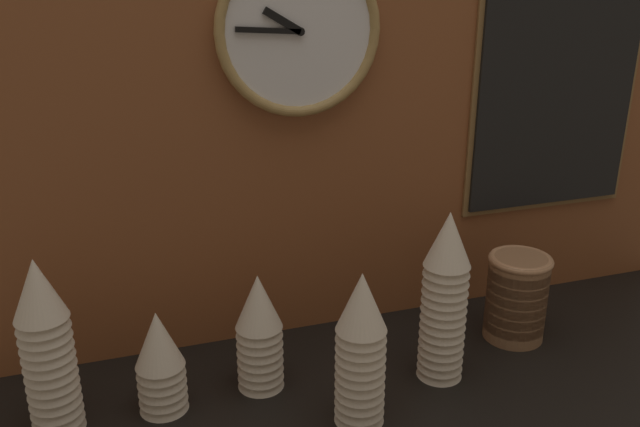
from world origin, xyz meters
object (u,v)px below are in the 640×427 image
Objects in this scene: cup_stack_center_left at (259,332)px; wall_clock at (299,31)px; cup_stack_left at (160,362)px; bowl_stack_right at (517,295)px; cup_stack_center_right at (445,297)px; cup_stack_far_left at (47,348)px; cup_stack_center at (361,349)px; menu_board at (556,96)px.

cup_stack_center_left is 0.72× the size of wall_clock.
bowl_stack_right is at bearing 1.34° from cup_stack_left.
cup_stack_center_right is (50.62, -6.06, 7.02)cm from cup_stack_left.
cup_stack_far_left is 1.71× the size of bowl_stack_right.
cup_stack_left is (-31.35, 13.61, -4.38)cm from cup_stack_center.
cup_stack_far_left is 89.20cm from bowl_stack_right.
cup_stack_center_left is at bearing 167.35° from cup_stack_center_right.
cup_stack_center_right is at bearing -6.82° from cup_stack_left.
bowl_stack_right is at bearing 1.08° from cup_stack_far_left.
cup_stack_center_left is 1.23× the size of bowl_stack_right.
cup_stack_center_left is 0.44× the size of menu_board.
menu_board is at bearing 0.89° from wall_clock.
cup_stack_center is 20.86cm from cup_stack_center_right.
menu_board is at bearing 29.41° from cup_stack_center.
cup_stack_center_right reaches higher than bowl_stack_right.
menu_board is at bearing 33.11° from cup_stack_center_right.
cup_stack_left is 1.04× the size of bowl_stack_right.
bowl_stack_right is at bearing -21.06° from wall_clock.
cup_stack_center_right reaches higher than cup_stack_center_left.
cup_stack_far_left reaches higher than cup_stack_left.
cup_stack_center_left is 17.90cm from cup_stack_left.
cup_stack_far_left is 50.53cm from cup_stack_center.
cup_stack_left is 71.70cm from bowl_stack_right.
cup_stack_center is at bearing -23.47° from cup_stack_left.
cup_stack_center_left reaches higher than cup_stack_left.
wall_clock reaches higher than menu_board.
cup_stack_center_left is 34.08cm from cup_stack_center_right.
cup_stack_center is 43.36cm from bowl_stack_right.
menu_board is (105.38, 18.38, 30.75)cm from cup_stack_far_left.
bowl_stack_right is 0.59× the size of wall_clock.
cup_stack_left is 63.00cm from wall_clock.
cup_stack_center_right is at bearing -159.85° from bowl_stack_right.
wall_clock is (-0.74, 31.10, 47.83)cm from cup_stack_center.
cup_stack_left is at bearing 173.18° from cup_stack_center_right.
menu_board reaches higher than cup_stack_center_left.
wall_clock is 59.50cm from menu_board.
cup_stack_center is at bearing -47.70° from cup_stack_center_left.
cup_stack_center is 1.23× the size of cup_stack_center_left.
cup_stack_center_right is at bearing -5.09° from cup_stack_far_left.
cup_stack_center reaches higher than cup_stack_center_left.
wall_clock is (-41.08, 15.81, 52.20)cm from bowl_stack_right.
cup_stack_center_left reaches higher than bowl_stack_right.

